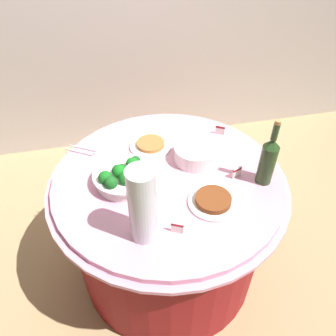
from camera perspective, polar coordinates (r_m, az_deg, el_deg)
ground_plane at (r=2.16m, az=-0.00°, el=-15.88°), size 6.00×6.00×0.00m
buffet_table at (r=1.85m, az=-0.00°, el=-9.63°), size 1.16×1.16×0.74m
broccoli_bowl at (r=1.53m, az=-7.64°, el=-1.40°), size 0.28×0.28×0.12m
plate_stack at (r=1.66m, az=4.69°, el=2.48°), size 0.21×0.21×0.08m
wine_bottle at (r=1.54m, az=16.83°, el=1.38°), size 0.07×0.07×0.34m
decorative_fruit_vase at (r=1.24m, az=-4.31°, el=-7.09°), size 0.11×0.11×0.34m
serving_tongs at (r=1.79m, az=-14.56°, el=2.95°), size 0.16×0.12×0.01m
food_plate_peanuts at (r=1.75m, az=-3.01°, el=3.97°), size 0.22×0.22×0.03m
food_plate_stir_fry at (r=1.46m, az=7.77°, el=-5.62°), size 0.22×0.22×0.04m
label_placard_front at (r=1.34m, az=1.61°, el=-10.13°), size 0.05×0.03×0.05m
label_placard_mid at (r=1.86m, az=8.96°, el=6.59°), size 0.05×0.03×0.05m
label_placard_rear at (r=1.60m, az=11.77°, el=-0.63°), size 0.05×0.03×0.05m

